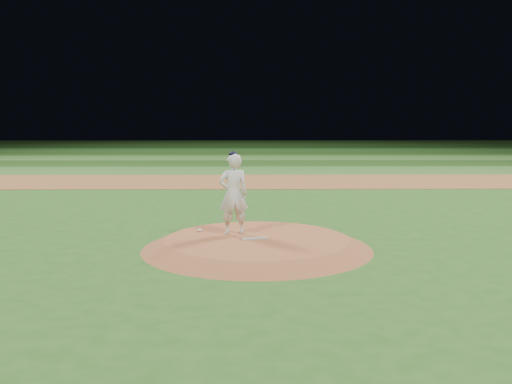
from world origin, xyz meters
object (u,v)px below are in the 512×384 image
pitchers_mound (257,243)px  pitching_rubber (255,238)px  rosin_bag (200,230)px  pitcher_on_mound (233,194)px

pitchers_mound → pitching_rubber: (-0.06, -0.09, 0.14)m
pitching_rubber → rosin_bag: 1.65m
pitchers_mound → rosin_bag: (-1.44, 0.81, 0.16)m
pitching_rubber → rosin_bag: rosin_bag is taller
pitching_rubber → rosin_bag: (-1.39, 0.89, 0.02)m
rosin_bag → pitcher_on_mound: bearing=-20.0°
pitching_rubber → pitchers_mound: bearing=40.9°
pitcher_on_mound → pitching_rubber: bearing=-48.1°
pitching_rubber → rosin_bag: size_ratio=4.84×
pitchers_mound → pitcher_on_mound: bearing=139.5°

